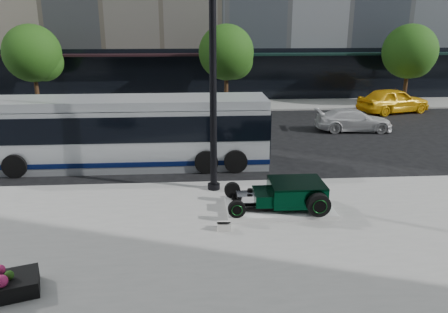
{
  "coord_description": "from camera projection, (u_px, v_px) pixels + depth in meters",
  "views": [
    {
      "loc": [
        -1.29,
        -17.63,
        5.98
      ],
      "look_at": [
        -0.22,
        -2.31,
        1.2
      ],
      "focal_mm": 35.0,
      "sensor_mm": 36.0,
      "label": 1
    }
  ],
  "objects": [
    {
      "name": "lamppost",
      "position": [
        213.0,
        87.0,
        14.82
      ],
      "size": [
        0.44,
        0.44,
        8.05
      ],
      "color": "black",
      "rests_on": "sidewalk_near"
    },
    {
      "name": "transit_bus",
      "position": [
        125.0,
        132.0,
        18.51
      ],
      "size": [
        12.12,
        2.88,
        2.92
      ],
      "color": "silver",
      "rests_on": "ground"
    },
    {
      "name": "hot_rod",
      "position": [
        290.0,
        193.0,
        14.01
      ],
      "size": [
        3.22,
        2.0,
        0.81
      ],
      "color": "black",
      "rests_on": "display_plinth"
    },
    {
      "name": "street_trees",
      "position": [
        228.0,
        54.0,
        30.06
      ],
      "size": [
        29.8,
        3.8,
        5.7
      ],
      "color": "black",
      "rests_on": "sidewalk_far"
    },
    {
      "name": "sidewalk_far",
      "position": [
        212.0,
        105.0,
        31.97
      ],
      "size": [
        70.0,
        4.0,
        0.12
      ],
      "primitive_type": "cube",
      "color": "gray",
      "rests_on": "ground"
    },
    {
      "name": "yellow_taxi",
      "position": [
        393.0,
        100.0,
        29.47
      ],
      "size": [
        5.3,
        3.28,
        1.68
      ],
      "primitive_type": "imported",
      "rotation": [
        0.0,
        0.0,
        1.85
      ],
      "color": "yellow",
      "rests_on": "ground"
    },
    {
      "name": "white_sedan",
      "position": [
        354.0,
        120.0,
        24.67
      ],
      "size": [
        4.37,
        2.03,
        1.24
      ],
      "primitive_type": "imported",
      "rotation": [
        0.0,
        0.0,
        1.5
      ],
      "color": "silver",
      "rests_on": "ground"
    },
    {
      "name": "ground",
      "position": [
        225.0,
        167.0,
        18.66
      ],
      "size": [
        120.0,
        120.0,
        0.0
      ],
      "primitive_type": "plane",
      "color": "black",
      "rests_on": "ground"
    },
    {
      "name": "info_plaque",
      "position": [
        224.0,
        226.0,
        12.77
      ],
      "size": [
        0.42,
        0.33,
        0.31
      ],
      "color": "silver",
      "rests_on": "sidewalk_near"
    },
    {
      "name": "display_plinth",
      "position": [
        279.0,
        208.0,
        14.14
      ],
      "size": [
        3.4,
        1.8,
        0.15
      ],
      "primitive_type": "cube",
      "color": "silver",
      "rests_on": "sidewalk_near"
    }
  ]
}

